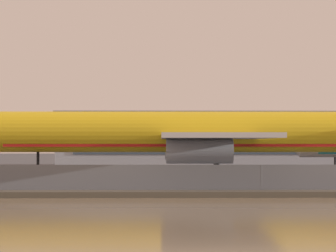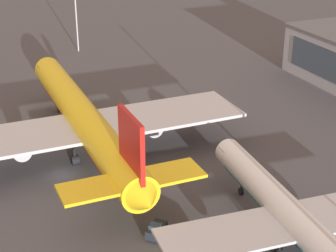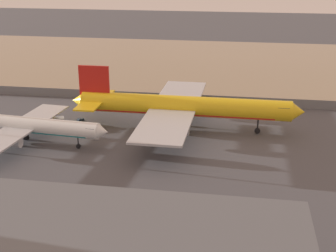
% 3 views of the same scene
% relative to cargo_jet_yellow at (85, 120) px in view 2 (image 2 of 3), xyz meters
% --- Properties ---
extents(ground_plane, '(500.00, 500.00, 0.00)m').
position_rel_cargo_jet_yellow_xyz_m(ground_plane, '(4.97, -5.16, -5.65)').
color(ground_plane, '#4C4C51').
extents(cargo_jet_yellow, '(55.61, 47.93, 14.81)m').
position_rel_cargo_jet_yellow_xyz_m(cargo_jet_yellow, '(0.00, 0.00, 0.00)').
color(cargo_jet_yellow, yellow).
rests_on(cargo_jet_yellow, ground).
extents(passenger_jet_white_teal, '(36.91, 31.68, 11.03)m').
position_rel_cargo_jet_yellow_xyz_m(passenger_jet_white_teal, '(31.93, 14.56, -1.44)').
color(passenger_jet_white_teal, white).
rests_on(passenger_jet_white_teal, ground).
extents(baggage_tug, '(3.37, 3.41, 1.80)m').
position_rel_cargo_jet_yellow_xyz_m(baggage_tug, '(24.21, 1.52, -4.84)').
color(baggage_tug, '#1E2328').
rests_on(baggage_tug, ground).
extents(ops_van, '(5.60, 4.03, 2.48)m').
position_rel_cargo_jet_yellow_xyz_m(ops_van, '(30.52, 3.47, -4.37)').
color(ops_van, white).
rests_on(ops_van, ground).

